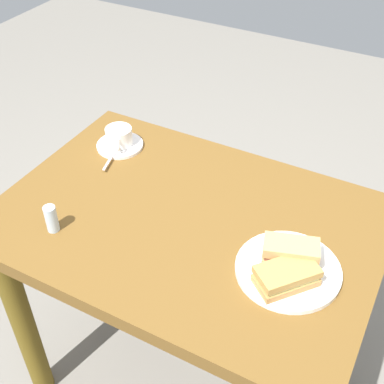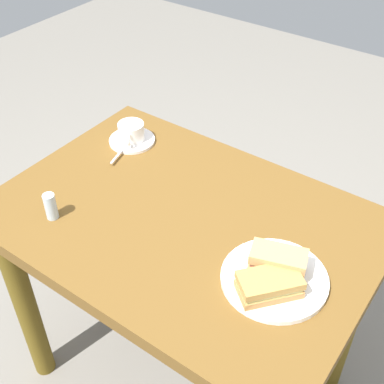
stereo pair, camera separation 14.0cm
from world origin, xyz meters
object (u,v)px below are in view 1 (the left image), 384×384
at_px(dining_table, 187,255).
at_px(sandwich_back, 286,276).
at_px(sandwich_plate, 288,270).
at_px(sandwich_front, 290,253).
at_px(spoon, 111,157).
at_px(salt_shaker, 51,219).
at_px(coffee_saucer, 120,145).
at_px(coffee_cup, 119,136).

xyz_separation_m(dining_table, sandwich_back, (0.31, -0.10, 0.18)).
relative_size(sandwich_plate, sandwich_front, 1.75).
bearing_deg(sandwich_front, dining_table, 173.46).
xyz_separation_m(sandwich_back, spoon, (-0.64, 0.22, -0.03)).
height_order(dining_table, salt_shaker, salt_shaker).
height_order(sandwich_plate, sandwich_front, sandwich_front).
bearing_deg(spoon, salt_shaker, -82.36).
relative_size(coffee_saucer, spoon, 1.50).
bearing_deg(sandwich_back, spoon, 161.12).
xyz_separation_m(coffee_cup, spoon, (0.02, -0.07, -0.03)).
bearing_deg(salt_shaker, coffee_saucer, 99.00).
bearing_deg(dining_table, spoon, 160.11).
bearing_deg(sandwich_back, sandwich_front, 102.88).
relative_size(dining_table, sandwich_back, 6.43).
xyz_separation_m(dining_table, coffee_saucer, (-0.35, 0.19, 0.15)).
bearing_deg(sandwich_back, salt_shaker, -170.22).
relative_size(dining_table, coffee_saucer, 6.92).
bearing_deg(coffee_cup, sandwich_back, -23.87).
bearing_deg(sandwich_back, coffee_saucer, 156.06).
bearing_deg(dining_table, coffee_saucer, 150.97).
distance_m(sandwich_plate, sandwich_back, 0.06).
xyz_separation_m(coffee_saucer, spoon, (0.02, -0.07, 0.01)).
bearing_deg(coffee_cup, spoon, -75.59).
bearing_deg(spoon, coffee_cup, 104.41).
height_order(coffee_saucer, salt_shaker, salt_shaker).
relative_size(dining_table, coffee_cup, 10.10).
bearing_deg(coffee_saucer, spoon, -75.20).
xyz_separation_m(sandwich_plate, salt_shaker, (-0.59, -0.15, 0.03)).
distance_m(sandwich_back, coffee_saucer, 0.72).
distance_m(sandwich_back, coffee_cup, 0.72).
height_order(sandwich_plate, spoon, spoon).
xyz_separation_m(coffee_saucer, salt_shaker, (0.06, -0.40, 0.03)).
bearing_deg(sandwich_front, sandwich_plate, -74.05).
xyz_separation_m(sandwich_back, coffee_cup, (-0.66, 0.29, 0.00)).
height_order(sandwich_front, coffee_cup, sandwich_front).
bearing_deg(sandwich_back, dining_table, 162.19).
bearing_deg(coffee_saucer, sandwich_plate, -20.72).
bearing_deg(coffee_cup, salt_shaker, -81.09).
xyz_separation_m(coffee_cup, salt_shaker, (0.06, -0.40, -0.00)).
xyz_separation_m(sandwich_front, sandwich_back, (0.02, -0.07, -0.01)).
bearing_deg(sandwich_front, spoon, 166.29).
height_order(sandwich_plate, coffee_saucer, sandwich_plate).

